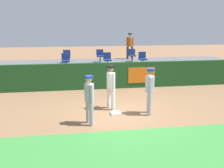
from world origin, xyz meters
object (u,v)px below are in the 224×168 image
(first_base, at_px, (116,113))
(seat_front_left, at_px, (66,60))
(seat_back_left, at_px, (67,56))
(spectator_hooded, at_px, (130,44))
(seat_front_center, at_px, (107,59))
(seat_front_right, at_px, (143,58))
(player_fielder_home, at_px, (111,84))
(seat_back_center, at_px, (100,55))
(seat_back_right, at_px, (132,54))
(player_coach_visitor, at_px, (89,97))
(player_runner_visitor, at_px, (150,88))

(first_base, bearing_deg, seat_front_left, 110.41)
(seat_back_left, xyz_separation_m, spectator_hooded, (4.48, 1.23, 0.60))
(seat_front_center, relative_size, seat_front_right, 1.00)
(player_fielder_home, distance_m, seat_front_center, 4.86)
(player_fielder_home, xyz_separation_m, seat_back_left, (-1.93, 6.62, 0.39))
(seat_back_center, bearing_deg, seat_back_right, -0.01)
(player_fielder_home, xyz_separation_m, seat_front_right, (2.67, 4.82, 0.39))
(seat_back_left, xyz_separation_m, seat_back_center, (2.18, -0.00, -0.00))
(player_coach_visitor, xyz_separation_m, seat_front_left, (-0.97, 6.35, 0.43))
(seat_front_center, xyz_separation_m, seat_back_center, (-0.25, 1.80, 0.00))
(player_coach_visitor, height_order, seat_back_left, seat_back_left)
(player_runner_visitor, height_order, seat_back_right, player_runner_visitor)
(seat_front_center, bearing_deg, first_base, -94.19)
(seat_front_right, bearing_deg, first_base, -115.01)
(seat_front_right, bearing_deg, seat_back_center, 143.37)
(player_fielder_home, height_order, seat_front_left, player_fielder_home)
(player_coach_visitor, distance_m, seat_front_center, 6.54)
(seat_front_center, bearing_deg, spectator_hooded, 55.90)
(player_coach_visitor, relative_size, seat_back_center, 2.11)
(seat_front_left, distance_m, seat_back_center, 2.85)
(first_base, height_order, seat_back_right, seat_back_right)
(player_coach_visitor, distance_m, seat_front_right, 7.34)
(seat_front_right, xyz_separation_m, seat_back_left, (-4.60, 1.80, 0.00))
(first_base, relative_size, seat_back_center, 0.48)
(seat_back_center, bearing_deg, player_runner_visitor, -81.15)
(seat_back_left, bearing_deg, seat_front_right, -21.38)
(first_base, height_order, seat_front_center, seat_front_center)
(seat_front_left, relative_size, seat_back_center, 1.00)
(player_coach_visitor, bearing_deg, first_base, 107.86)
(first_base, xyz_separation_m, seat_back_left, (-2.03, 7.32, 1.42))
(seat_front_center, bearing_deg, seat_front_right, -0.00)
(first_base, distance_m, player_runner_visitor, 1.68)
(seat_front_center, height_order, seat_back_center, same)
(seat_front_center, relative_size, seat_back_center, 1.00)
(seat_front_center, distance_m, spectator_hooded, 3.70)
(player_fielder_home, distance_m, seat_front_left, 5.22)
(player_runner_visitor, xyz_separation_m, seat_front_left, (-3.37, 5.66, 0.39))
(player_runner_visitor, distance_m, seat_back_center, 7.56)
(player_coach_visitor, xyz_separation_m, seat_front_right, (3.66, 6.35, 0.43))
(seat_back_right, bearing_deg, first_base, -107.77)
(seat_front_left, xyz_separation_m, seat_back_center, (2.21, 1.80, -0.00))
(seat_front_right, height_order, seat_back_center, same)
(player_runner_visitor, height_order, seat_front_right, player_runner_visitor)
(seat_back_right, xyz_separation_m, spectator_hooded, (0.11, 1.23, 0.60))
(player_coach_visitor, bearing_deg, seat_back_left, 166.79)
(seat_back_center, height_order, spectator_hooded, spectator_hooded)
(seat_front_center, height_order, seat_front_right, same)
(seat_back_center, bearing_deg, seat_front_left, -140.78)
(seat_back_right, bearing_deg, player_coach_visitor, -112.81)
(seat_back_left, bearing_deg, seat_front_center, -36.54)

